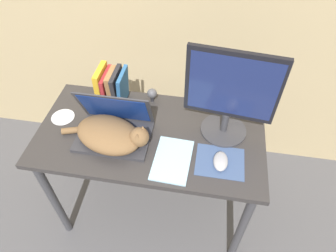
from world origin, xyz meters
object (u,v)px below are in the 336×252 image
webcam (152,94)px  cd_disc (63,117)px  external_monitor (230,95)px  notepad (172,160)px  book_row (112,87)px  cat (111,135)px  laptop (114,128)px  computer_mouse (221,161)px

webcam → cd_disc: webcam is taller
external_monitor → notepad: (-0.22, -0.22, -0.24)m
book_row → webcam: (0.21, 0.04, -0.05)m
notepad → cd_disc: notepad is taller
webcam → cd_disc: (-0.44, -0.21, -0.05)m
cat → notepad: size_ratio=1.74×
notepad → webcam: bearing=114.1°
laptop → computer_mouse: bearing=-10.1°
laptop → webcam: (0.13, 0.28, 0.00)m
laptop → cd_disc: 0.32m
computer_mouse → cd_disc: computer_mouse is taller
laptop → cat: size_ratio=0.79×
cat → book_row: size_ratio=2.16×
external_monitor → notepad: size_ratio=1.78×
cat → cd_disc: (-0.31, 0.12, -0.06)m
external_monitor → book_row: 0.63m
external_monitor → book_row: (-0.60, 0.12, -0.14)m
book_row → cd_disc: book_row is taller
laptop → book_row: (-0.08, 0.24, 0.05)m
laptop → notepad: (0.30, -0.11, -0.04)m
notepad → webcam: size_ratio=3.30×
laptop → external_monitor: 0.57m
computer_mouse → webcam: (-0.39, 0.37, 0.03)m
laptop → computer_mouse: laptop is taller
external_monitor → cd_disc: 0.87m
cat → cd_disc: 0.34m
webcam → laptop: bearing=-115.2°
cat → notepad: cat is taller
external_monitor → webcam: bearing=157.7°
book_row → webcam: size_ratio=2.66×
notepad → cd_disc: 0.64m
external_monitor → notepad: 0.39m
external_monitor → computer_mouse: (-0.01, -0.21, -0.22)m
notepad → webcam: 0.43m
book_row → notepad: (0.38, -0.35, -0.10)m
cat → external_monitor: bearing=17.5°
external_monitor → book_row: bearing=168.6°
laptop → external_monitor: size_ratio=0.77×
book_row → notepad: 0.52m
book_row → notepad: bearing=-42.4°
external_monitor → notepad: external_monitor is taller
cat → external_monitor: 0.58m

